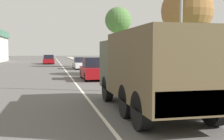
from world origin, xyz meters
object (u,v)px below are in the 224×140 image
at_px(military_truck, 152,67).
at_px(car_second_ahead, 81,63).
at_px(lamp_post, 177,11).
at_px(car_nearest_ahead, 95,69).
at_px(car_third_ahead, 49,60).

height_order(military_truck, car_second_ahead, military_truck).
xyz_separation_m(military_truck, lamp_post, (2.73, 3.89, 2.49)).
relative_size(military_truck, car_second_ahead, 1.43).
height_order(car_nearest_ahead, car_second_ahead, car_nearest_ahead).
distance_m(military_truck, lamp_post, 5.36).
height_order(military_truck, lamp_post, lamp_post).
distance_m(military_truck, car_second_ahead, 24.31).
bearing_deg(lamp_post, car_second_ahead, 97.16).
relative_size(car_nearest_ahead, car_third_ahead, 0.82).
bearing_deg(car_nearest_ahead, military_truck, -89.15).
distance_m(car_nearest_ahead, lamp_post, 8.82).
relative_size(car_second_ahead, lamp_post, 0.72).
bearing_deg(lamp_post, car_nearest_ahead, 110.75).
relative_size(car_second_ahead, car_third_ahead, 0.96).
relative_size(car_nearest_ahead, car_second_ahead, 0.86).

